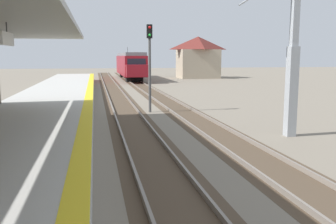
% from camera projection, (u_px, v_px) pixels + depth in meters
% --- Properties ---
extents(station_platform, '(5.00, 80.00, 0.91)m').
position_uv_depth(station_platform, '(26.00, 133.00, 14.30)').
color(station_platform, '#B7B5AD').
rests_on(station_platform, ground).
extents(track_pair_nearest_platform, '(2.34, 120.00, 0.16)m').
position_uv_depth(track_pair_nearest_platform, '(131.00, 122.00, 19.08)').
color(track_pair_nearest_platform, '#4C3D2D').
rests_on(track_pair_nearest_platform, ground).
extents(track_pair_middle, '(2.34, 120.00, 0.16)m').
position_uv_depth(track_pair_middle, '(195.00, 119.00, 19.72)').
color(track_pair_middle, '#4C3D2D').
rests_on(track_pair_middle, ground).
extents(approaching_train, '(2.93, 19.60, 4.76)m').
position_uv_depth(approaching_train, '(130.00, 64.00, 54.95)').
color(approaching_train, maroon).
rests_on(approaching_train, ground).
extents(rail_signal_post, '(0.32, 0.34, 5.20)m').
position_uv_depth(rail_signal_post, '(150.00, 59.00, 22.15)').
color(rail_signal_post, '#4C4C4C').
rests_on(rail_signal_post, ground).
extents(catenary_pylon_far_side, '(5.00, 0.40, 7.50)m').
position_uv_depth(catenary_pylon_far_side, '(287.00, 50.00, 15.27)').
color(catenary_pylon_far_side, '#9EA3A8').
rests_on(catenary_pylon_far_side, ground).
extents(distant_trackside_house, '(6.60, 5.28, 6.40)m').
position_uv_depth(distant_trackside_house, '(198.00, 56.00, 58.08)').
color(distant_trackside_house, tan).
rests_on(distant_trackside_house, ground).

